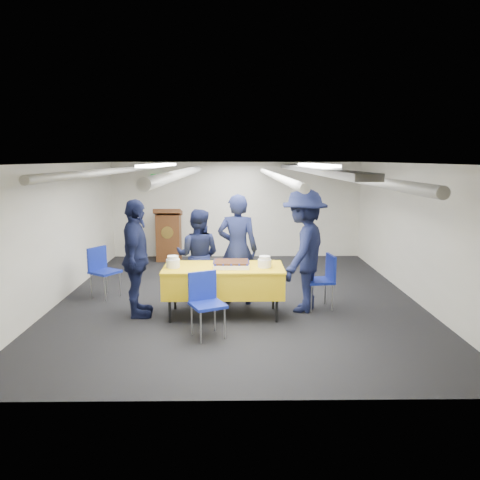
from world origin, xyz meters
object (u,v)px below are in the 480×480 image
Objects in this scene: chair_left at (102,267)px; sailor_d at (304,251)px; sheet_cake at (231,264)px; sailor_b at (198,256)px; sailor_c at (136,259)px; chair_right at (324,276)px; serving_table at (224,280)px; sailor_a at (238,249)px; chair_near at (205,297)px; podium at (169,235)px.

sailor_d reaches higher than chair_left.
sheet_cake is 0.35× the size of sailor_b.
sheet_cake is 0.31× the size of sailor_c.
chair_right is at bearing -10.27° from chair_left.
sailor_b is 1.78m from sailor_d.
sailor_a is (0.22, 0.65, 0.35)m from serving_table.
sheet_cake is at bearing -50.33° from sailor_d.
sailor_c reaches higher than chair_near.
sailor_c is at bearing 178.45° from sheet_cake.
sailor_a is 1.02× the size of sailor_c.
chair_right is 0.45× the size of sailor_d.
chair_right is 3.80m from chair_left.
podium is 1.44× the size of chair_near.
sheet_cake is at bearing -25.35° from chair_left.
sailor_a is 0.68m from sailor_b.
sheet_cake is 1.43m from sailor_c.
sheet_cake is 0.63× the size of chair_right.
sailor_d reaches higher than sailor_b.
sailor_c is at bearing -59.03° from sailor_d.
sailor_d is at bearing 35.62° from chair_near.
serving_table is 0.99× the size of sailor_a.
podium is 1.44× the size of chair_right.
sailor_d is at bearing -90.03° from sailor_c.
chair_near is 2.65m from chair_left.
sheet_cake is at bearing -69.55° from podium.
serving_table is at bearing -167.47° from chair_right.
sailor_d is at bearing 11.40° from serving_table.
sailor_d reaches higher than podium.
sailor_a is (2.35, -0.38, 0.38)m from chair_left.
serving_table is 0.28m from sheet_cake.
chair_near is at bearing 81.22° from sailor_a.
podium is 3.04m from chair_left.
sailor_b reaches higher than chair_right.
podium is at bearing -4.65° from sailor_c.
sailor_c is at bearing 31.08° from sailor_a.
chair_right is 2.10m from sailor_b.
chair_left is (-2.25, 1.07, -0.28)m from sheet_cake.
sailor_a is at bearing -9.29° from chair_left.
podium is 4.91m from chair_near.
serving_table is 1.16× the size of sailor_b.
chair_right is (1.83, 1.16, 0.00)m from chair_near.
sailor_b reaches higher than podium.
sailor_d is at bearing -12.99° from chair_left.
podium is at bearing 110.45° from sheet_cake.
sailor_b is 1.16m from sailor_c.
sailor_c reaches higher than chair_left.
chair_near reaches higher than serving_table.
podium is 4.57m from sailor_d.
chair_right is (1.60, 0.36, -0.03)m from serving_table.
serving_table is 2.08× the size of chair_near.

